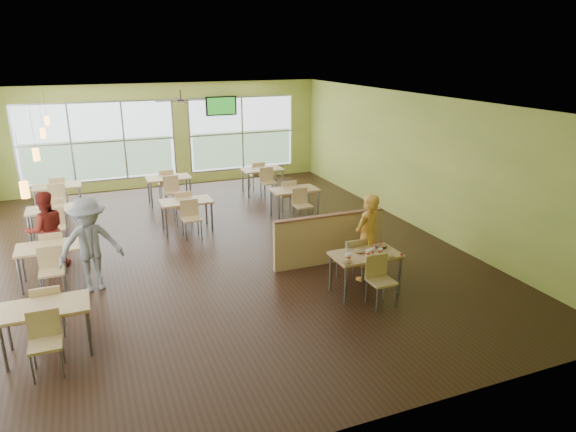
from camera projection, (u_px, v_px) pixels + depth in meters
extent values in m
plane|color=black|center=(215.00, 250.00, 11.24)|extent=(12.00, 12.00, 0.00)
plane|color=white|center=(208.00, 101.00, 10.24)|extent=(12.00, 12.00, 0.00)
cube|color=#C7CF53|center=(165.00, 136.00, 16.03)|extent=(10.00, 0.04, 3.20)
cube|color=#C7CF53|center=(348.00, 306.00, 5.46)|extent=(10.00, 0.04, 3.20)
cube|color=#C7CF53|center=(412.00, 160.00, 12.52)|extent=(0.04, 12.00, 3.20)
cube|color=white|center=(98.00, 142.00, 15.33)|extent=(4.50, 0.02, 2.35)
cube|color=white|center=(242.00, 133.00, 16.92)|extent=(3.50, 0.02, 2.35)
cube|color=#B7BABC|center=(176.00, 174.00, 16.48)|extent=(8.00, 0.04, 0.05)
cube|color=tan|center=(366.00, 255.00, 9.08)|extent=(1.20, 0.70, 0.04)
cube|color=brown|center=(366.00, 256.00, 9.09)|extent=(1.22, 0.71, 0.01)
cylinder|color=slate|center=(346.00, 285.00, 8.75)|extent=(0.05, 0.05, 0.71)
cylinder|color=slate|center=(399.00, 275.00, 9.13)|extent=(0.05, 0.05, 0.71)
cylinder|color=slate|center=(331.00, 272.00, 9.26)|extent=(0.05, 0.05, 0.71)
cylinder|color=slate|center=(382.00, 263.00, 9.65)|extent=(0.05, 0.05, 0.71)
cube|color=tan|center=(350.00, 258.00, 9.65)|extent=(0.42, 0.42, 0.04)
cube|color=tan|center=(346.00, 244.00, 9.75)|extent=(0.42, 0.04, 0.40)
cube|color=tan|center=(381.00, 281.00, 8.68)|extent=(0.42, 0.42, 0.04)
cube|color=tan|center=(388.00, 274.00, 8.45)|extent=(0.42, 0.04, 0.40)
cube|color=tan|center=(329.00, 240.00, 10.43)|extent=(2.40, 0.12, 1.00)
cube|color=brown|center=(330.00, 215.00, 10.27)|extent=(2.40, 0.14, 0.04)
cube|color=tan|center=(44.00, 307.00, 7.24)|extent=(1.20, 0.70, 0.04)
cube|color=brown|center=(44.00, 309.00, 7.24)|extent=(1.22, 0.71, 0.01)
cylinder|color=slate|center=(3.00, 349.00, 6.91)|extent=(0.05, 0.05, 0.71)
cylinder|color=slate|center=(89.00, 333.00, 7.29)|extent=(0.05, 0.05, 0.71)
cylinder|color=slate|center=(8.00, 328.00, 7.42)|extent=(0.05, 0.05, 0.71)
cylinder|color=slate|center=(88.00, 314.00, 7.80)|extent=(0.05, 0.05, 0.71)
cube|color=tan|center=(49.00, 308.00, 7.81)|extent=(0.42, 0.42, 0.04)
cube|color=tan|center=(47.00, 289.00, 7.91)|extent=(0.42, 0.04, 0.40)
cube|color=tan|center=(45.00, 344.00, 6.84)|extent=(0.42, 0.42, 0.04)
cube|color=tan|center=(42.00, 337.00, 6.60)|extent=(0.42, 0.04, 0.40)
cube|color=tan|center=(50.00, 247.00, 9.44)|extent=(1.20, 0.70, 0.04)
cube|color=brown|center=(51.00, 248.00, 9.45)|extent=(1.22, 0.71, 0.01)
cylinder|color=slate|center=(20.00, 276.00, 9.11)|extent=(0.05, 0.05, 0.71)
cylinder|color=slate|center=(85.00, 267.00, 9.49)|extent=(0.05, 0.05, 0.71)
cylinder|color=slate|center=(23.00, 264.00, 9.62)|extent=(0.05, 0.05, 0.71)
cylinder|color=slate|center=(84.00, 256.00, 10.00)|extent=(0.05, 0.05, 0.71)
cube|color=tan|center=(54.00, 250.00, 10.01)|extent=(0.42, 0.42, 0.04)
cube|color=tan|center=(52.00, 237.00, 10.11)|extent=(0.42, 0.04, 0.40)
cube|color=tan|center=(52.00, 272.00, 9.04)|extent=(0.42, 0.42, 0.04)
cube|color=tan|center=(49.00, 265.00, 8.81)|extent=(0.42, 0.04, 0.40)
cube|color=tan|center=(54.00, 209.00, 11.64)|extent=(1.20, 0.70, 0.04)
cube|color=brown|center=(55.00, 210.00, 11.65)|extent=(1.22, 0.71, 0.01)
cylinder|color=slate|center=(30.00, 232.00, 11.31)|extent=(0.05, 0.05, 0.71)
cylinder|color=slate|center=(82.00, 226.00, 11.70)|extent=(0.05, 0.05, 0.71)
cylinder|color=slate|center=(32.00, 224.00, 11.82)|extent=(0.05, 0.05, 0.71)
cylinder|color=slate|center=(82.00, 218.00, 12.21)|extent=(0.05, 0.05, 0.71)
cube|color=tan|center=(57.00, 214.00, 12.21)|extent=(0.42, 0.42, 0.04)
cube|color=tan|center=(56.00, 203.00, 12.31)|extent=(0.42, 0.04, 0.40)
cube|color=tan|center=(55.00, 228.00, 11.24)|extent=(0.42, 0.42, 0.04)
cube|color=tan|center=(54.00, 221.00, 11.01)|extent=(0.42, 0.04, 0.40)
cube|color=tan|center=(57.00, 186.00, 13.58)|extent=(1.20, 0.70, 0.04)
cube|color=brown|center=(57.00, 187.00, 13.59)|extent=(1.22, 0.71, 0.01)
cylinder|color=slate|center=(36.00, 205.00, 13.25)|extent=(0.05, 0.05, 0.71)
cylinder|color=slate|center=(81.00, 200.00, 13.63)|extent=(0.05, 0.05, 0.71)
cylinder|color=slate|center=(37.00, 199.00, 13.76)|extent=(0.05, 0.05, 0.71)
cylinder|color=slate|center=(80.00, 195.00, 14.14)|extent=(0.05, 0.05, 0.71)
cube|color=tan|center=(59.00, 191.00, 14.15)|extent=(0.42, 0.42, 0.04)
cube|color=tan|center=(58.00, 182.00, 14.25)|extent=(0.42, 0.04, 0.40)
cube|color=tan|center=(58.00, 202.00, 13.18)|extent=(0.42, 0.42, 0.04)
cube|color=tan|center=(56.00, 195.00, 12.95)|extent=(0.42, 0.04, 0.40)
cube|color=tan|center=(186.00, 201.00, 12.23)|extent=(1.20, 0.70, 0.04)
cube|color=brown|center=(186.00, 202.00, 12.24)|extent=(1.22, 0.71, 0.01)
cylinder|color=slate|center=(166.00, 222.00, 11.90)|extent=(0.05, 0.05, 0.71)
cylinder|color=slate|center=(212.00, 217.00, 12.28)|extent=(0.05, 0.05, 0.71)
cylinder|color=slate|center=(162.00, 215.00, 12.41)|extent=(0.05, 0.05, 0.71)
cylinder|color=slate|center=(206.00, 210.00, 12.79)|extent=(0.05, 0.05, 0.71)
cube|color=tan|center=(182.00, 206.00, 12.80)|extent=(0.42, 0.42, 0.04)
cube|color=tan|center=(180.00, 196.00, 12.90)|extent=(0.42, 0.04, 0.40)
cube|color=tan|center=(191.00, 219.00, 11.83)|extent=(0.42, 0.42, 0.04)
cube|color=tan|center=(193.00, 212.00, 11.60)|extent=(0.42, 0.04, 0.40)
cube|color=tan|center=(168.00, 178.00, 14.43)|extent=(1.20, 0.70, 0.04)
cube|color=brown|center=(169.00, 179.00, 14.44)|extent=(1.22, 0.71, 0.01)
cylinder|color=slate|center=(151.00, 195.00, 14.10)|extent=(0.05, 0.05, 0.71)
cylinder|color=slate|center=(190.00, 191.00, 14.49)|extent=(0.05, 0.05, 0.71)
cylinder|color=slate|center=(149.00, 190.00, 14.61)|extent=(0.05, 0.05, 0.71)
cylinder|color=slate|center=(186.00, 186.00, 15.00)|extent=(0.05, 0.05, 0.71)
cube|color=tan|center=(166.00, 183.00, 15.01)|extent=(0.42, 0.42, 0.04)
cube|color=tan|center=(164.00, 174.00, 15.10)|extent=(0.42, 0.04, 0.40)
cube|color=tan|center=(173.00, 192.00, 14.04)|extent=(0.42, 0.42, 0.04)
cube|color=tan|center=(173.00, 186.00, 13.80)|extent=(0.42, 0.04, 0.40)
cube|color=tan|center=(294.00, 190.00, 13.22)|extent=(1.20, 0.70, 0.04)
cube|color=brown|center=(294.00, 191.00, 13.23)|extent=(1.22, 0.71, 0.01)
cylinder|color=slate|center=(279.00, 209.00, 12.89)|extent=(0.05, 0.05, 0.71)
cylinder|color=slate|center=(318.00, 204.00, 13.28)|extent=(0.05, 0.05, 0.71)
cylinder|color=slate|center=(271.00, 203.00, 13.40)|extent=(0.05, 0.05, 0.71)
cylinder|color=slate|center=(309.00, 198.00, 13.79)|extent=(0.05, 0.05, 0.71)
cube|color=tan|center=(286.00, 195.00, 13.80)|extent=(0.42, 0.42, 0.04)
cube|color=tan|center=(284.00, 185.00, 13.89)|extent=(0.42, 0.04, 0.40)
cube|color=tan|center=(303.00, 206.00, 12.83)|extent=(0.42, 0.42, 0.04)
cube|color=tan|center=(306.00, 199.00, 12.59)|extent=(0.42, 0.04, 0.40)
cube|color=tan|center=(262.00, 169.00, 15.43)|extent=(1.20, 0.70, 0.04)
cube|color=brown|center=(262.00, 170.00, 15.43)|extent=(1.22, 0.71, 0.01)
cylinder|color=slate|center=(248.00, 185.00, 15.10)|extent=(0.05, 0.05, 0.71)
cylinder|color=slate|center=(283.00, 182.00, 15.48)|extent=(0.05, 0.05, 0.71)
cylinder|color=slate|center=(243.00, 181.00, 15.61)|extent=(0.05, 0.05, 0.71)
cylinder|color=slate|center=(276.00, 178.00, 15.99)|extent=(0.05, 0.05, 0.71)
cube|color=tan|center=(257.00, 174.00, 16.00)|extent=(0.42, 0.42, 0.04)
cube|color=tan|center=(255.00, 166.00, 16.10)|extent=(0.42, 0.04, 0.40)
cube|color=tan|center=(269.00, 183.00, 15.03)|extent=(0.42, 0.42, 0.04)
cube|color=tan|center=(271.00, 177.00, 14.79)|extent=(0.42, 0.04, 0.40)
cylinder|color=#2D2119|center=(20.00, 160.00, 6.57)|extent=(0.01, 0.01, 0.70)
cylinder|color=#FF9B39|center=(25.00, 190.00, 6.70)|extent=(0.11, 0.11, 0.22)
cylinder|color=#2D2119|center=(33.00, 131.00, 8.78)|extent=(0.01, 0.01, 0.70)
cylinder|color=#FF9B39|center=(36.00, 155.00, 8.90)|extent=(0.11, 0.11, 0.22)
cylinder|color=#2D2119|center=(40.00, 115.00, 10.98)|extent=(0.01, 0.01, 0.70)
cylinder|color=#FF9B39|center=(43.00, 133.00, 11.10)|extent=(0.11, 0.11, 0.22)
cylinder|color=#2D2119|center=(45.00, 105.00, 12.92)|extent=(0.01, 0.01, 0.70)
cylinder|color=#FF9B39|center=(47.00, 121.00, 13.04)|extent=(0.11, 0.11, 0.22)
cylinder|color=#2D2119|center=(180.00, 95.00, 12.92)|extent=(0.03, 0.03, 0.24)
cylinder|color=#2D2119|center=(181.00, 101.00, 12.97)|extent=(0.16, 0.16, 0.06)
cube|color=#2D2119|center=(194.00, 100.00, 13.09)|extent=(0.55, 0.10, 0.01)
cube|color=#2D2119|center=(178.00, 99.00, 13.28)|extent=(0.10, 0.55, 0.01)
cube|color=#2D2119|center=(167.00, 101.00, 12.84)|extent=(0.55, 0.10, 0.01)
cube|color=#2D2119|center=(183.00, 102.00, 12.66)|extent=(0.10, 0.55, 0.01)
cube|color=black|center=(221.00, 106.00, 16.31)|extent=(1.00, 0.06, 0.60)
cube|color=#227D1E|center=(221.00, 106.00, 16.28)|extent=(0.90, 0.01, 0.52)
imported|color=#CE6216|center=(367.00, 238.00, 9.58)|extent=(0.73, 0.62, 1.68)
imported|color=maroon|center=(46.00, 230.00, 10.12)|extent=(0.87, 0.74, 1.57)
imported|color=slate|center=(90.00, 245.00, 9.14)|extent=(1.22, 0.82, 1.74)
cone|color=white|center=(348.00, 257.00, 8.75)|extent=(0.10, 0.10, 0.13)
cylinder|color=red|center=(348.00, 257.00, 8.75)|extent=(0.09, 0.09, 0.04)
cylinder|color=white|center=(348.00, 253.00, 8.73)|extent=(0.10, 0.10, 0.01)
cylinder|color=blue|center=(348.00, 247.00, 8.69)|extent=(0.02, 0.06, 0.24)
cone|color=white|center=(368.00, 253.00, 8.92)|extent=(0.09, 0.09, 0.12)
cylinder|color=red|center=(368.00, 253.00, 8.92)|extent=(0.08, 0.08, 0.03)
cylinder|color=white|center=(368.00, 250.00, 8.90)|extent=(0.09, 0.09, 0.01)
cylinder|color=#FFF514|center=(368.00, 244.00, 8.87)|extent=(0.03, 0.06, 0.22)
cone|color=white|center=(372.00, 251.00, 9.02)|extent=(0.08, 0.08, 0.11)
cylinder|color=red|center=(372.00, 251.00, 9.02)|extent=(0.08, 0.08, 0.03)
cylinder|color=white|center=(372.00, 248.00, 9.00)|extent=(0.09, 0.09, 0.01)
cylinder|color=red|center=(373.00, 243.00, 8.97)|extent=(0.02, 0.05, 0.20)
cone|color=white|center=(380.00, 251.00, 9.03)|extent=(0.08, 0.08, 0.10)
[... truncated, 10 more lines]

